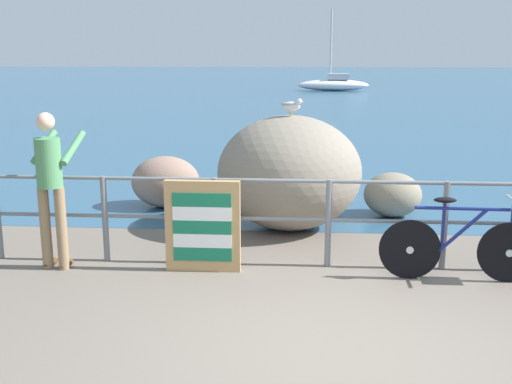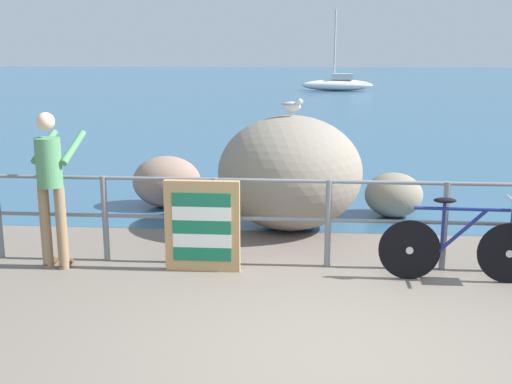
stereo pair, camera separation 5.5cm
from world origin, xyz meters
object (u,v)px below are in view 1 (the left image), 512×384
Objects in this scene: person_at_railing at (51,183)px; sailboat at (334,84)px; folded_deckchair_stack at (203,226)px; bicycle at (474,239)px; breakwater_boulder_right at (393,195)px; seagull at (291,105)px; breakwater_boulder_left at (166,182)px; breakwater_boulder_main at (289,173)px.

sailboat is at bearing -0.54° from person_at_railing.
bicycle is at bearing -1.96° from folded_deckchair_stack.
sailboat reaches higher than folded_deckchair_stack.
seagull is (-1.52, -0.80, 1.39)m from breakwater_boulder_right.
person_at_railing is at bearing -102.67° from breakwater_boulder_left.
bicycle is 2.99m from seagull.
breakwater_boulder_right is (4.15, 2.56, -0.66)m from person_at_railing.
bicycle reaches higher than breakwater_boulder_right.
person_at_railing is 0.89× the size of breakwater_boulder_main.
seagull is at bearing -77.27° from breakwater_boulder_main.
folded_deckchair_stack is at bearing -81.39° from person_at_railing.
breakwater_boulder_left is 30.00m from sailboat.
breakwater_boulder_right is (1.53, 0.73, -0.46)m from breakwater_boulder_main.
folded_deckchair_stack is 3.04m from breakwater_boulder_left.
sailboat is (2.12, 30.82, -1.29)m from seagull.
person_at_railing is 3.20m from breakwater_boulder_main.
person_at_railing reaches higher than folded_deckchair_stack.
seagull is (1.99, -1.11, 1.31)m from breakwater_boulder_left.
sailboat reaches higher than seagull.
sailboat is at bearing 91.41° from bicycle.
bicycle is at bearing -83.17° from person_at_railing.
seagull reaches higher than breakwater_boulder_main.
sailboat reaches higher than breakwater_boulder_left.
bicycle is 32.66m from sailboat.
folded_deckchair_stack is 1.21× the size of breakwater_boulder_right.
seagull is at bearing 86.74° from sailboat.
breakwater_boulder_left is at bearing 174.92° from breakwater_boulder_right.
person_at_railing is at bearing -148.34° from breakwater_boulder_right.
folded_deckchair_stack is 0.96× the size of breakwater_boulder_left.
sailboat is at bearing 86.03° from breakwater_boulder_main.
folded_deckchair_stack is (-2.94, 0.10, 0.06)m from bicycle.
seagull is 30.92m from sailboat.
folded_deckchair_stack is at bearing 85.31° from sailboat.
breakwater_boulder_right is at bearing -5.08° from breakwater_boulder_left.
folded_deckchair_stack is 2.05m from breakwater_boulder_main.
person_at_railing is at bearing -144.98° from breakwater_boulder_main.
breakwater_boulder_main is at bearing -154.68° from breakwater_boulder_right.
breakwater_boulder_left is 3.19× the size of seagull.
bicycle is 0.85× the size of breakwater_boulder_main.
seagull reaches higher than breakwater_boulder_right.
seagull reaches higher than person_at_railing.
breakwater_boulder_main is at bearing 121.68° from seagull.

